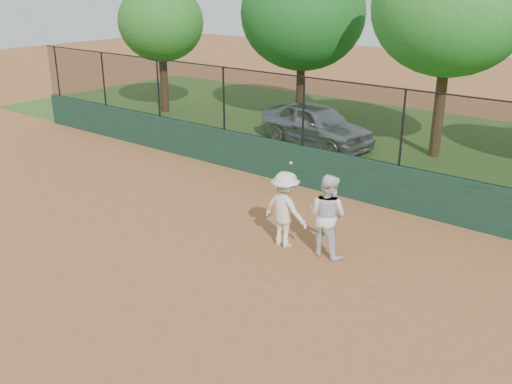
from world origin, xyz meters
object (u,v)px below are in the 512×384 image
Objects in this scene: tree_0 at (161,23)px; parked_car at (316,124)px; player_main at (285,209)px; tree_2 at (451,7)px; tree_1 at (302,14)px; player_second at (327,215)px.

parked_car is at bearing -2.92° from tree_0.
tree_2 reaches higher than player_main.
tree_1 is (5.89, 2.22, 0.46)m from tree_0.
tree_2 is at bearing -81.88° from player_second.
tree_1 is 0.93× the size of tree_2.
parked_car is at bearing -160.66° from tree_2.
parked_car is 8.86m from player_second.
tree_2 is (-1.04, 8.71, 3.95)m from player_second.
tree_0 reaches higher than player_second.
tree_0 is (-8.41, 0.43, 3.15)m from parked_car.
tree_1 is at bearing 122.65° from player_main.
tree_0 is at bearing -159.32° from tree_1.
player_second is at bearing -135.14° from parked_car.
player_second is 1.00m from player_main.
parked_car is 9.00m from tree_0.
tree_1 is (-6.52, 10.18, 3.50)m from player_main.
player_main reaches higher than player_second.
tree_1 reaches higher than player_main.
tree_1 reaches higher than tree_0.
player_second is at bearing -83.19° from tree_2.
parked_car is 8.52m from player_main.
player_main reaches higher than parked_car.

